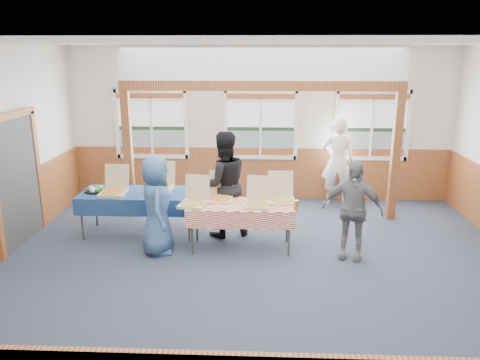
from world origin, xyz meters
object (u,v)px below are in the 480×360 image
Objects in this scene: woman_black at (223,184)px; man_blue at (157,205)px; person_grey at (352,210)px; table_left at (139,195)px; table_right at (241,207)px; woman_white at (338,162)px.

woman_black is 1.17× the size of man_blue.
man_blue is 3.00m from person_grey.
table_left is 1.36× the size of man_blue.
table_left is at bearing 19.55° from man_blue.
woman_white reaches higher than table_right.
person_grey is (2.02, -0.83, -0.13)m from woman_black.
woman_black reaches higher than person_grey.
person_grey reaches higher than table_left.
person_grey is at bearing 96.54° from woman_white.
woman_white is (1.88, 2.32, 0.22)m from table_right.
person_grey is (1.70, -0.26, 0.08)m from table_right.
table_right is 1.72m from person_grey.
man_blue is at bearing -165.12° from person_grey.
man_blue is (-0.98, -0.77, -0.13)m from woman_black.
man_blue reaches higher than table_right.
table_left and table_right have the same top height.
woman_white is 4.07m from man_blue.
table_right is (1.78, -0.55, -0.01)m from table_left.
man_blue is at bearing -47.07° from table_left.
person_grey is (-0.18, -2.59, -0.13)m from woman_white.
woman_black is 1.17× the size of person_grey.
woman_white is at bearing -63.85° from man_blue.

